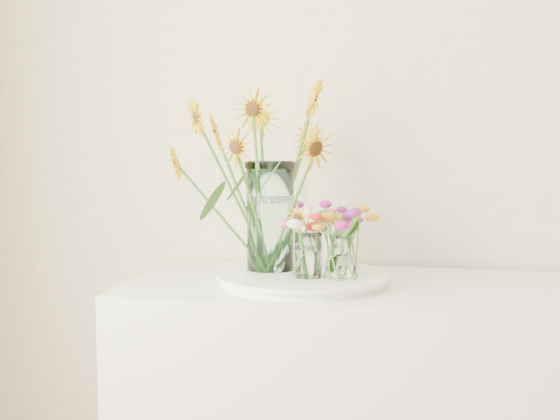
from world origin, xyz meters
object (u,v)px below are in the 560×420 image
object	(u,v)px
tray	(302,279)
small_vase_a	(308,256)
mason_jar	(270,216)
small_vase_c	(341,252)
small_vase_b	(342,258)

from	to	relation	value
tray	small_vase_a	distance (m)	0.10
mason_jar	small_vase_c	size ratio (longest dim) A/B	3.03
small_vase_a	small_vase_b	bearing A→B (deg)	5.76
small_vase_a	small_vase_c	size ratio (longest dim) A/B	1.22
mason_jar	small_vase_a	bearing A→B (deg)	-38.55
small_vase_b	mason_jar	bearing A→B (deg)	157.35
small_vase_a	small_vase_b	world-z (taller)	small_vase_a
tray	small_vase_a	bearing A→B (deg)	-67.39
small_vase_b	small_vase_c	xyz separation A→B (m)	(-0.02, 0.14, -0.01)
mason_jar	small_vase_a	size ratio (longest dim) A/B	2.49
mason_jar	small_vase_a	xyz separation A→B (m)	(0.12, -0.10, -0.09)
mason_jar	small_vase_a	world-z (taller)	mason_jar
mason_jar	tray	bearing A→B (deg)	-21.24
tray	mason_jar	bearing A→B (deg)	158.76
small_vase_b	small_vase_c	distance (m)	0.15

